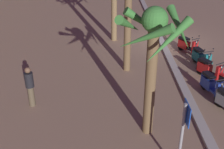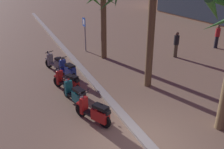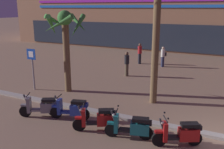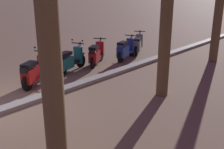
# 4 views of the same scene
# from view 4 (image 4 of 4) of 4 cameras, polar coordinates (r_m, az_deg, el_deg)

# --- Properties ---
(curb_strip) EXTENTS (60.00, 0.36, 0.12)m
(curb_strip) POSITION_cam_4_polar(r_m,az_deg,el_deg) (7.31, -23.03, -7.24)
(curb_strip) COLOR #ADA89E
(curb_strip) RESTS_ON ground
(scooter_grey_second_in_line) EXTENTS (1.60, 0.97, 1.04)m
(scooter_grey_second_in_line) POSITION_cam_4_polar(r_m,az_deg,el_deg) (12.97, 5.65, 6.47)
(scooter_grey_second_in_line) COLOR black
(scooter_grey_second_in_line) RESTS_ON ground
(scooter_blue_lead_nearest) EXTENTS (1.71, 0.74, 1.04)m
(scooter_blue_lead_nearest) POSITION_cam_4_polar(r_m,az_deg,el_deg) (11.73, 2.91, 5.40)
(scooter_blue_lead_nearest) COLOR black
(scooter_blue_lead_nearest) RESTS_ON ground
(scooter_red_mid_front) EXTENTS (1.59, 0.98, 1.04)m
(scooter_red_mid_front) POSITION_cam_4_polar(r_m,az_deg,el_deg) (10.90, -3.46, 4.42)
(scooter_red_mid_front) COLOR black
(scooter_red_mid_front) RESTS_ON ground
(scooter_teal_far_back) EXTENTS (1.74, 0.74, 1.17)m
(scooter_teal_far_back) POSITION_cam_4_polar(r_m,az_deg,el_deg) (10.02, -9.23, 2.98)
(scooter_teal_far_back) COLOR black
(scooter_teal_far_back) RESTS_ON ground
(scooter_red_mid_rear) EXTENTS (1.59, 0.95, 1.17)m
(scooter_red_mid_rear) POSITION_cam_4_polar(r_m,az_deg,el_deg) (8.88, -16.49, 0.54)
(scooter_red_mid_rear) COLOR black
(scooter_red_mid_rear) RESTS_ON ground
(crossing_sign) EXTENTS (0.60, 0.12, 2.40)m
(crossing_sign) POSITION_cam_4_polar(r_m,az_deg,el_deg) (14.18, 22.13, 10.57)
(crossing_sign) COLOR #939399
(crossing_sign) RESTS_ON ground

